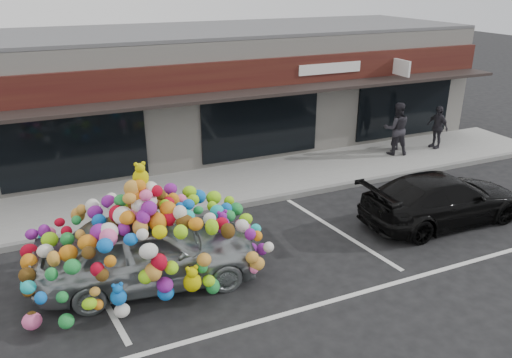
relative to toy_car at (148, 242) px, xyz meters
name	(u,v)px	position (x,y,z in m)	size (l,w,h in m)	color
ground	(239,257)	(2.08, 0.16, -0.95)	(90.00, 90.00, 0.00)	black
shop_building	(151,93)	(2.08, 8.60, 1.21)	(24.00, 7.20, 4.31)	beige
sidewalk	(190,191)	(2.08, 4.16, -0.88)	(26.00, 3.00, 0.15)	gray
kerb	(205,211)	(2.08, 2.66, -0.88)	(26.00, 0.18, 0.16)	slate
parking_stripe_left	(96,285)	(-1.12, 0.36, -0.95)	(0.12, 4.40, 0.01)	silver
parking_stripe_mid	(338,231)	(4.88, 0.36, -0.95)	(0.12, 4.40, 0.01)	silver
parking_stripe_right	(493,196)	(10.28, 0.36, -0.95)	(0.12, 4.40, 0.01)	silver
lane_line	(370,290)	(4.08, -2.14, -0.95)	(14.00, 0.12, 0.01)	silver
toy_car	(148,242)	(0.00, 0.00, 0.00)	(3.26, 5.04, 2.81)	#A8AEB2
black_sedan	(442,199)	(7.65, -0.26, -0.30)	(4.52, 1.84, 1.31)	black
pedestrian_a	(396,129)	(9.95, 4.57, 0.00)	(0.59, 0.39, 1.61)	black
pedestrian_b	(396,129)	(9.71, 4.30, 0.13)	(0.91, 0.71, 1.87)	black
pedestrian_c	(437,127)	(11.56, 4.28, -0.02)	(0.38, 0.92, 1.57)	#28262C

